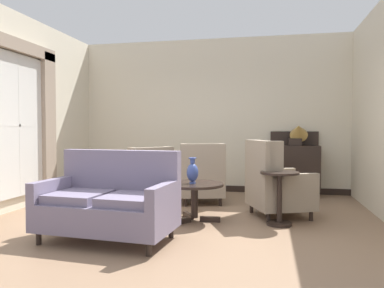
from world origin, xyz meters
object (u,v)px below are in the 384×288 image
object	(u,v)px
armchair_foreground_right	(274,185)
armchair_back_corner	(146,179)
porcelain_vase	(193,172)
side_table	(279,193)
coffee_table	(194,191)
sideboard	(295,167)
settee	(109,203)
gramophone	(298,133)
armchair_beside_settee	(202,178)

from	to	relation	value
armchair_foreground_right	armchair_back_corner	world-z (taller)	armchair_foreground_right
porcelain_vase	armchair_foreground_right	world-z (taller)	armchair_foreground_right
armchair_back_corner	side_table	size ratio (longest dim) A/B	1.53
porcelain_vase	armchair_back_corner	world-z (taller)	armchair_back_corner
coffee_table	sideboard	distance (m)	2.79
porcelain_vase	armchair_foreground_right	size ratio (longest dim) A/B	0.32
settee	armchair_back_corner	distance (m)	2.08
armchair_back_corner	sideboard	xyz separation A→B (m)	(2.53, 1.35, 0.12)
coffee_table	porcelain_vase	distance (m)	0.27
armchair_back_corner	sideboard	world-z (taller)	sideboard
settee	sideboard	bearing A→B (deg)	61.18
gramophone	armchair_back_corner	bearing A→B (deg)	-154.02
armchair_back_corner	sideboard	size ratio (longest dim) A/B	0.88
coffee_table	settee	world-z (taller)	settee
porcelain_vase	armchair_foreground_right	bearing A→B (deg)	25.44
armchair_foreground_right	side_table	size ratio (longest dim) A/B	1.57
side_table	sideboard	size ratio (longest dim) A/B	0.58
porcelain_vase	side_table	world-z (taller)	porcelain_vase
side_table	porcelain_vase	bearing A→B (deg)	-177.61
settee	armchair_foreground_right	xyz separation A→B (m)	(1.88, 1.54, 0.05)
armchair_beside_settee	gramophone	distance (m)	2.08
coffee_table	settee	bearing A→B (deg)	-126.67
coffee_table	armchair_foreground_right	size ratio (longest dim) A/B	0.73
porcelain_vase	settee	distance (m)	1.30
armchair_back_corner	side_table	world-z (taller)	armchair_back_corner
armchair_beside_settee	sideboard	xyz separation A→B (m)	(1.61, 1.08, 0.11)
settee	porcelain_vase	bearing A→B (deg)	57.80
porcelain_vase	armchair_foreground_right	xyz separation A→B (m)	(1.11, 0.53, -0.22)
armchair_foreground_right	armchair_beside_settee	world-z (taller)	armchair_foreground_right
armchair_foreground_right	coffee_table	bearing A→B (deg)	91.03
settee	sideboard	xyz separation A→B (m)	(2.27, 3.41, 0.13)
side_table	coffee_table	bearing A→B (deg)	-179.49
sideboard	gramophone	xyz separation A→B (m)	(0.05, -0.09, 0.67)
armchair_back_corner	sideboard	bearing A→B (deg)	159.69
side_table	sideboard	world-z (taller)	sideboard
porcelain_vase	armchair_beside_settee	distance (m)	1.34
armchair_back_corner	gramophone	world-z (taller)	gramophone
coffee_table	porcelain_vase	world-z (taller)	porcelain_vase
armchair_beside_settee	sideboard	bearing A→B (deg)	-160.99
armchair_beside_settee	armchair_foreground_right	bearing A→B (deg)	132.31
settee	armchair_beside_settee	bearing A→B (deg)	79.04
side_table	gramophone	distance (m)	2.42
coffee_table	gramophone	size ratio (longest dim) A/B	1.58
settee	sideboard	world-z (taller)	sideboard
porcelain_vase	side_table	distance (m)	1.20
armchair_beside_settee	gramophone	size ratio (longest dim) A/B	2.02
settee	armchair_back_corner	bearing A→B (deg)	101.98
armchair_foreground_right	settee	bearing A→B (deg)	106.36
armchair_foreground_right	armchair_beside_settee	bearing A→B (deg)	34.00
porcelain_vase	gramophone	world-z (taller)	gramophone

